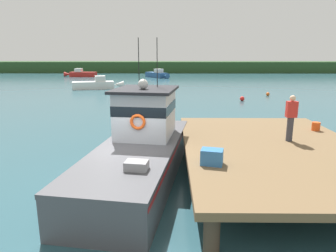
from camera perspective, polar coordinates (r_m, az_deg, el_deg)
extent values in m
plane|color=#2D5660|center=(10.83, -6.57, -9.65)|extent=(200.00, 200.00, 0.00)
cylinder|color=#4C3D2D|center=(6.93, 8.17, -19.25)|extent=(0.36, 0.36, 1.00)
cylinder|color=#4C3D2D|center=(14.50, 4.05, -1.51)|extent=(0.36, 0.36, 1.00)
cylinder|color=#4C3D2D|center=(15.69, 23.38, -1.45)|extent=(0.36, 0.36, 1.00)
cube|color=brown|center=(10.93, 19.15, -3.98)|extent=(6.00, 9.00, 0.20)
cube|color=#4C4C51|center=(10.57, -5.59, -7.00)|extent=(3.68, 8.29, 1.10)
cone|color=#4C4C51|center=(15.15, -0.87, -0.63)|extent=(1.36, 1.95, 1.10)
cube|color=#A31919|center=(10.42, -5.65, -4.68)|extent=(3.67, 8.13, 0.12)
cube|color=#4C4C51|center=(10.38, -5.67, -3.84)|extent=(3.72, 8.29, 0.12)
cube|color=silver|center=(11.30, -4.21, 2.01)|extent=(2.21, 2.46, 1.80)
cube|color=black|center=(11.24, -4.24, 3.59)|extent=(2.23, 2.48, 0.36)
cube|color=#232328|center=(11.15, -4.29, 6.80)|extent=(2.49, 2.79, 0.10)
sphere|color=white|center=(10.83, -4.69, 7.83)|extent=(0.36, 0.36, 0.36)
cylinder|color=black|center=(11.65, -5.50, 11.75)|extent=(0.03, 0.03, 1.80)
cylinder|color=black|center=(11.49, -2.05, 11.78)|extent=(0.03, 0.03, 1.80)
cube|color=#939399|center=(8.19, -5.91, -7.74)|extent=(0.66, 0.53, 0.36)
torus|color=orange|center=(8.01, -13.70, -9.50)|extent=(0.64, 0.64, 0.12)
torus|color=#EA5119|center=(10.22, -5.69, 0.76)|extent=(0.55, 0.18, 0.54)
cube|color=#3370B2|center=(8.62, 8.22, -5.74)|extent=(0.69, 0.57, 0.44)
cylinder|color=#E04C19|center=(13.61, 25.96, -0.07)|extent=(0.32, 0.32, 0.34)
cylinder|color=#383842|center=(11.56, 21.84, -0.55)|extent=(0.22, 0.22, 0.86)
cube|color=red|center=(11.42, 22.15, 2.91)|extent=(0.36, 0.22, 0.56)
sphere|color=beige|center=(11.36, 22.32, 4.85)|extent=(0.20, 0.20, 0.20)
cube|color=white|center=(38.62, -13.82, 7.43)|extent=(5.17, 2.84, 0.90)
cone|color=white|center=(38.80, -9.24, 7.67)|extent=(1.43, 1.19, 0.90)
cube|color=silver|center=(38.58, -12.59, 8.66)|extent=(1.52, 1.54, 0.67)
cube|color=#285184|center=(55.94, -2.25, 9.54)|extent=(4.16, 4.89, 0.89)
cone|color=#285184|center=(53.41, -0.42, 9.37)|extent=(1.45, 1.52, 0.89)
cube|color=silver|center=(55.17, -1.76, 10.31)|extent=(1.73, 1.73, 0.67)
cube|color=red|center=(59.59, -15.58, 9.30)|extent=(4.92, 1.90, 0.88)
cone|color=red|center=(60.71, -18.28, 9.19)|extent=(1.27, 0.97, 0.88)
cube|color=silver|center=(59.85, -16.39, 10.00)|extent=(1.30, 1.32, 0.66)
sphere|color=red|center=(28.71, 13.72, 5.00)|extent=(0.42, 0.42, 0.42)
sphere|color=silver|center=(22.55, -3.87, 3.10)|extent=(0.39, 0.39, 0.39)
sphere|color=#EA5B19|center=(32.93, 18.18, 5.70)|extent=(0.36, 0.36, 0.36)
cube|color=#284723|center=(71.96, -0.41, 11.02)|extent=(120.00, 8.00, 2.40)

